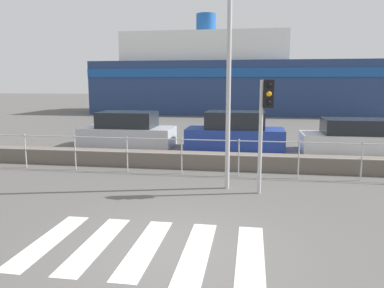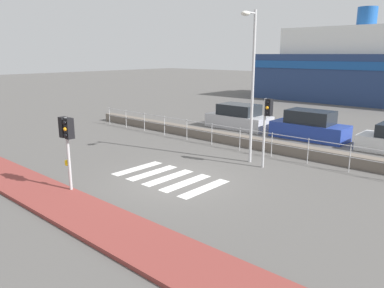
{
  "view_description": "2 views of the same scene",
  "coord_description": "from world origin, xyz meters",
  "px_view_note": "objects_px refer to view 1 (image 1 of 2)",
  "views": [
    {
      "loc": [
        1.24,
        -5.87,
        2.83
      ],
      "look_at": [
        -0.02,
        2.0,
        1.5
      ],
      "focal_mm": 35.0,
      "sensor_mm": 36.0,
      "label": 1
    },
    {
      "loc": [
        9.2,
        -9.6,
        4.62
      ],
      "look_at": [
        -0.2,
        1.0,
        1.2
      ],
      "focal_mm": 35.0,
      "sensor_mm": 36.0,
      "label": 2
    }
  ],
  "objects_px": {
    "ferry_boat": "(232,80)",
    "parked_car_blue": "(235,133)",
    "streetlamp": "(229,38)",
    "traffic_light_far": "(266,111)",
    "parked_car_white": "(355,138)",
    "parked_car_silver": "(128,131)"
  },
  "relations": [
    {
      "from": "ferry_boat",
      "to": "parked_car_blue",
      "type": "height_order",
      "value": "ferry_boat"
    },
    {
      "from": "parked_car_silver",
      "to": "parked_car_white",
      "type": "bearing_deg",
      "value": 0.0
    },
    {
      "from": "streetlamp",
      "to": "parked_car_white",
      "type": "xyz_separation_m",
      "value": [
        4.76,
        6.26,
        -3.32
      ]
    },
    {
      "from": "ferry_boat",
      "to": "parked_car_silver",
      "type": "height_order",
      "value": "ferry_boat"
    },
    {
      "from": "traffic_light_far",
      "to": "streetlamp",
      "type": "distance_m",
      "value": 2.02
    },
    {
      "from": "streetlamp",
      "to": "ferry_boat",
      "type": "xyz_separation_m",
      "value": [
        -1.25,
        25.52,
        -0.87
      ]
    },
    {
      "from": "traffic_light_far",
      "to": "parked_car_blue",
      "type": "distance_m",
      "value": 6.68
    },
    {
      "from": "ferry_boat",
      "to": "streetlamp",
      "type": "bearing_deg",
      "value": -87.2
    },
    {
      "from": "parked_car_blue",
      "to": "parked_car_white",
      "type": "xyz_separation_m",
      "value": [
        4.84,
        0.0,
        -0.1
      ]
    },
    {
      "from": "parked_car_blue",
      "to": "parked_car_white",
      "type": "height_order",
      "value": "parked_car_blue"
    },
    {
      "from": "traffic_light_far",
      "to": "ferry_boat",
      "type": "bearing_deg",
      "value": 94.88
    },
    {
      "from": "traffic_light_far",
      "to": "parked_car_white",
      "type": "height_order",
      "value": "traffic_light_far"
    },
    {
      "from": "streetlamp",
      "to": "parked_car_blue",
      "type": "bearing_deg",
      "value": 90.74
    },
    {
      "from": "ferry_boat",
      "to": "parked_car_white",
      "type": "height_order",
      "value": "ferry_boat"
    },
    {
      "from": "traffic_light_far",
      "to": "parked_car_white",
      "type": "relative_size",
      "value": 0.69
    },
    {
      "from": "traffic_light_far",
      "to": "ferry_boat",
      "type": "distance_m",
      "value": 25.81
    },
    {
      "from": "traffic_light_far",
      "to": "parked_car_silver",
      "type": "bearing_deg",
      "value": 131.9
    },
    {
      "from": "parked_car_blue",
      "to": "streetlamp",
      "type": "bearing_deg",
      "value": -89.26
    },
    {
      "from": "ferry_boat",
      "to": "parked_car_white",
      "type": "relative_size",
      "value": 6.14
    },
    {
      "from": "traffic_light_far",
      "to": "parked_car_blue",
      "type": "bearing_deg",
      "value": 99.05
    },
    {
      "from": "streetlamp",
      "to": "parked_car_silver",
      "type": "height_order",
      "value": "streetlamp"
    },
    {
      "from": "ferry_boat",
      "to": "parked_car_blue",
      "type": "relative_size",
      "value": 6.27
    }
  ]
}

